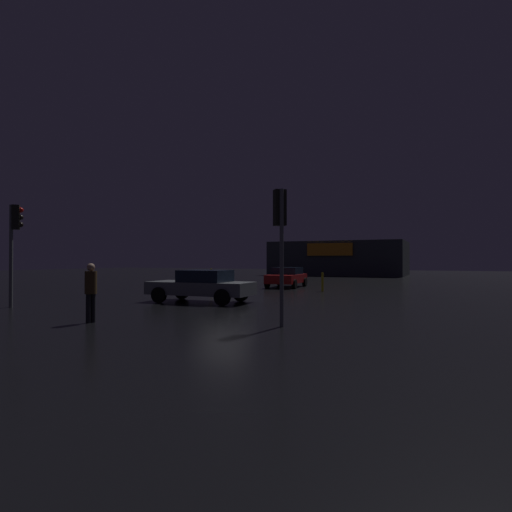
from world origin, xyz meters
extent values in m
plane|color=black|center=(0.00, 0.00, 0.00)|extent=(120.00, 120.00, 0.00)
cube|color=#33383D|center=(-2.22, 33.59, 2.00)|extent=(15.41, 9.77, 4.00)
cube|color=orange|center=(-2.22, 28.56, 3.01)|extent=(5.13, 0.24, 1.40)
cylinder|color=#595B60|center=(5.34, -6.34, 1.89)|extent=(0.11, 0.11, 3.78)
cube|color=black|center=(5.24, -6.22, 3.28)|extent=(0.41, 0.40, 1.00)
sphere|color=red|center=(5.14, -6.10, 3.58)|extent=(0.20, 0.20, 0.20)
sphere|color=black|center=(5.14, -6.10, 3.28)|extent=(0.20, 0.20, 0.20)
sphere|color=black|center=(5.14, -6.10, 2.98)|extent=(0.20, 0.20, 0.20)
cylinder|color=#595B60|center=(-5.81, -6.33, 1.98)|extent=(0.14, 0.14, 3.96)
cube|color=black|center=(-5.70, -6.21, 3.48)|extent=(0.41, 0.41, 0.95)
sphere|color=red|center=(-5.59, -6.09, 3.77)|extent=(0.20, 0.20, 0.20)
sphere|color=black|center=(-5.59, -6.09, 3.48)|extent=(0.20, 0.20, 0.20)
sphere|color=black|center=(-5.59, -6.09, 3.20)|extent=(0.20, 0.20, 0.20)
cube|color=slate|center=(-0.23, -1.60, 0.61)|extent=(4.64, 2.01, 0.55)
cube|color=black|center=(0.01, -1.59, 1.14)|extent=(2.07, 1.72, 0.51)
cylinder|color=black|center=(-1.69, -2.57, 0.33)|extent=(0.67, 0.25, 0.66)
cylinder|color=black|center=(-1.77, -0.75, 0.33)|extent=(0.67, 0.25, 0.66)
cylinder|color=black|center=(1.32, -2.44, 0.33)|extent=(0.67, 0.25, 0.66)
cylinder|color=black|center=(1.24, -0.63, 0.33)|extent=(0.67, 0.25, 0.66)
cube|color=#A51414|center=(-0.20, 9.15, 0.58)|extent=(2.04, 4.03, 0.56)
cube|color=black|center=(-0.21, 9.38, 1.09)|extent=(1.75, 2.12, 0.47)
cylinder|color=black|center=(0.78, 7.91, 0.30)|extent=(0.25, 0.61, 0.60)
cylinder|color=black|center=(-1.04, 7.80, 0.30)|extent=(0.25, 0.61, 0.60)
cylinder|color=black|center=(0.64, 10.50, 0.30)|extent=(0.25, 0.61, 0.60)
cylinder|color=black|center=(-1.18, 10.40, 0.30)|extent=(0.25, 0.61, 0.60)
cylinder|color=black|center=(0.02, -7.88, 0.42)|extent=(0.14, 0.14, 0.84)
cylinder|color=black|center=(0.00, -8.03, 0.42)|extent=(0.14, 0.14, 0.84)
cylinder|color=#3F2D19|center=(0.01, -7.95, 1.17)|extent=(0.38, 0.38, 0.66)
sphere|color=tan|center=(0.01, -7.95, 1.61)|extent=(0.23, 0.23, 0.23)
cylinder|color=gold|center=(2.97, 6.54, 0.55)|extent=(0.14, 0.14, 1.10)
cylinder|color=gold|center=(-5.03, 7.45, 0.62)|extent=(0.14, 0.14, 1.24)
camera|label=1|loc=(9.38, -16.98, 1.83)|focal=29.12mm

